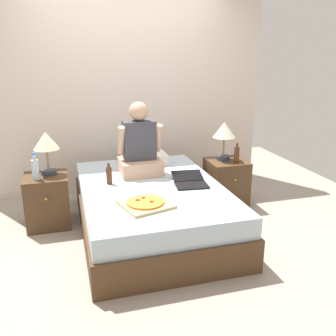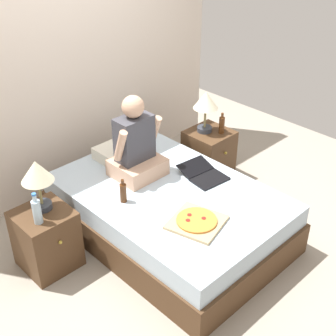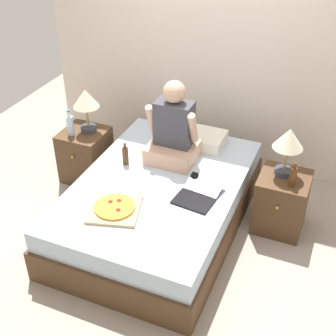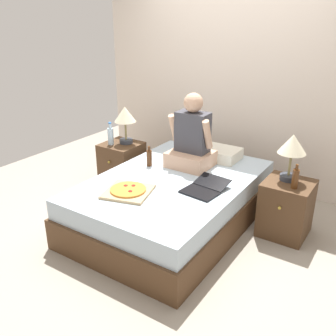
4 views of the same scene
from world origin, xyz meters
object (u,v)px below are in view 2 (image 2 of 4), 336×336
object	(u,v)px
nightstand_left	(46,239)
laptop	(205,175)
nightstand_right	(209,154)
lamp_on_right_nightstand	(206,103)
bed	(169,213)
beer_bottle_on_bed	(123,192)
person_seated	(136,147)
water_bottle	(37,211)
beer_bottle	(222,125)
pizza_box	(197,222)
lamp_on_left_nightstand	(37,175)

from	to	relation	value
nightstand_left	laptop	world-z (taller)	laptop
nightstand_right	lamp_on_right_nightstand	size ratio (longest dim) A/B	1.22
bed	nightstand_left	xyz separation A→B (m)	(-1.02, 0.43, 0.03)
lamp_on_right_nightstand	beer_bottle_on_bed	bearing A→B (deg)	-166.76
nightstand_left	person_seated	distance (m)	1.12
bed	water_bottle	xyz separation A→B (m)	(-1.10, 0.34, 0.42)
water_bottle	beer_bottle	size ratio (longest dim) A/B	1.20
nightstand_right	person_seated	size ratio (longest dim) A/B	0.70
beer_bottle	person_seated	world-z (taller)	person_seated
water_bottle	beer_bottle	xyz separation A→B (m)	(2.20, -0.01, -0.02)
lamp_on_right_nightstand	nightstand_right	bearing A→B (deg)	-59.07
nightstand_left	person_seated	world-z (taller)	person_seated
bed	pizza_box	xyz separation A→B (m)	(-0.17, -0.49, 0.27)
nightstand_left	laptop	xyz separation A→B (m)	(1.41, -0.50, 0.24)
beer_bottle	beer_bottle_on_bed	size ratio (longest dim) A/B	1.05
lamp_on_right_nightstand	beer_bottle	distance (m)	0.29
lamp_on_right_nightstand	laptop	distance (m)	0.90
laptop	beer_bottle_on_bed	world-z (taller)	beer_bottle_on_bed
water_bottle	laptop	bearing A→B (deg)	-15.55
pizza_box	beer_bottle_on_bed	world-z (taller)	beer_bottle_on_bed
nightstand_left	beer_bottle	bearing A→B (deg)	-2.70
person_seated	laptop	xyz separation A→B (m)	(0.41, -0.48, -0.27)
nightstand_right	pizza_box	xyz separation A→B (m)	(-1.19, -0.92, 0.24)
nightstand_left	person_seated	bearing A→B (deg)	-1.22
beer_bottle	pizza_box	bearing A→B (deg)	-147.05
bed	lamp_on_right_nightstand	size ratio (longest dim) A/B	4.61
beer_bottle	nightstand_right	bearing A→B (deg)	125.01
nightstand_left	lamp_on_right_nightstand	world-z (taller)	lamp_on_right_nightstand
water_bottle	lamp_on_right_nightstand	distance (m)	2.11
pizza_box	beer_bottle_on_bed	distance (m)	0.68
nightstand_left	beer_bottle_on_bed	bearing A→B (deg)	-23.90
nightstand_right	beer_bottle	xyz separation A→B (m)	(0.07, -0.10, 0.37)
bed	water_bottle	bearing A→B (deg)	163.02
nightstand_left	lamp_on_right_nightstand	xyz separation A→B (m)	(2.02, 0.05, 0.60)
bed	person_seated	world-z (taller)	person_seated
nightstand_left	water_bottle	size ratio (longest dim) A/B	1.99
nightstand_left	beer_bottle_on_bed	xyz separation A→B (m)	(0.63, -0.28, 0.31)
water_bottle	laptop	size ratio (longest dim) A/B	0.62
bed	nightstand_right	size ratio (longest dim) A/B	3.78
beer_bottle	pizza_box	distance (m)	1.51
person_seated	pizza_box	world-z (taller)	person_seated
bed	nightstand_right	world-z (taller)	nightstand_right
beer_bottle_on_bed	nightstand_left	bearing A→B (deg)	156.10
nightstand_left	bed	bearing A→B (deg)	-22.64
pizza_box	nightstand_left	bearing A→B (deg)	132.85
nightstand_right	lamp_on_right_nightstand	distance (m)	0.60
lamp_on_right_nightstand	beer_bottle	xyz separation A→B (m)	(0.10, -0.15, -0.23)
water_bottle	beer_bottle_on_bed	size ratio (longest dim) A/B	1.25
bed	lamp_on_left_nightstand	bearing A→B (deg)	154.13
nightstand_left	lamp_on_left_nightstand	distance (m)	0.60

